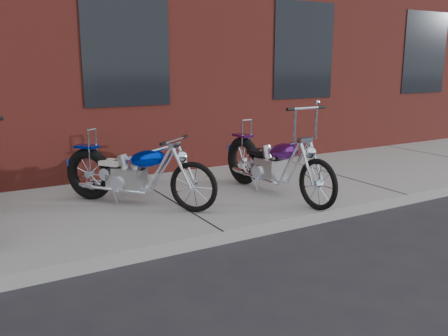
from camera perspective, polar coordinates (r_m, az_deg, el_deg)
ground at (r=5.31m, az=-0.04°, el=-9.19°), size 120.00×120.00×0.00m
sidewalk at (r=6.56m, az=-6.63°, el=-4.33°), size 22.00×3.00×0.15m
chopper_purple at (r=6.65m, az=6.06°, el=0.25°), size 0.56×2.29×1.28m
chopper_blue at (r=6.23m, az=-10.66°, el=-0.84°), size 1.47×1.80×0.96m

